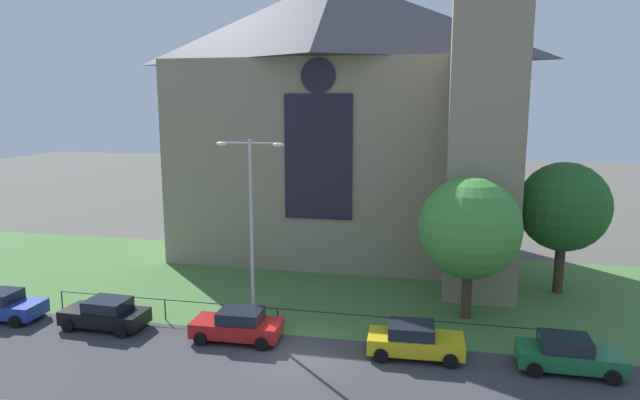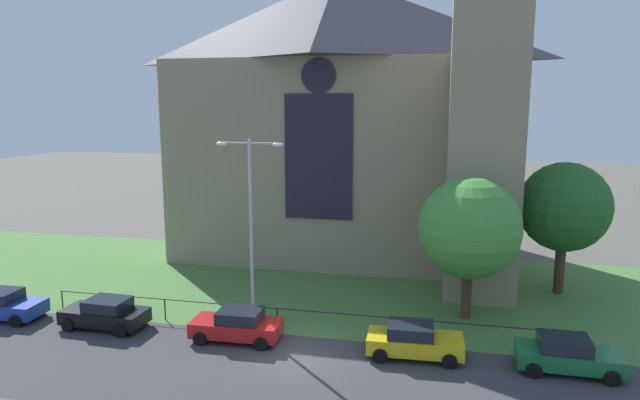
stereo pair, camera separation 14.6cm
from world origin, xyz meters
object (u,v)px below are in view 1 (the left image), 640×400
(tree_right_far, at_px, (564,207))
(tree_right_near, at_px, (470,228))
(streetlamp_near, at_px, (251,213))
(parked_car_green, at_px, (568,354))
(church_building, at_px, (345,115))
(parked_car_black, at_px, (106,314))
(parked_car_yellow, at_px, (415,340))
(parked_car_red, at_px, (238,325))
(parked_car_blue, at_px, (1,305))

(tree_right_far, xyz_separation_m, tree_right_near, (-5.52, -5.20, -0.36))
(streetlamp_near, xyz_separation_m, parked_car_green, (14.35, -1.49, -5.16))
(church_building, distance_m, parked_car_black, 21.19)
(church_building, relative_size, parked_car_black, 6.11)
(parked_car_yellow, distance_m, parked_car_green, 6.36)
(streetlamp_near, bearing_deg, parked_car_red, -101.06)
(streetlamp_near, distance_m, parked_car_black, 9.02)
(parked_car_blue, bearing_deg, church_building, 45.83)
(church_building, height_order, parked_car_red, church_building)
(parked_car_blue, height_order, parked_car_yellow, same)
(parked_car_black, bearing_deg, parked_car_yellow, -178.03)
(tree_right_near, relative_size, parked_car_blue, 1.75)
(streetlamp_near, bearing_deg, parked_car_black, -168.45)
(church_building, relative_size, parked_car_yellow, 6.09)
(tree_right_near, bearing_deg, tree_right_far, 43.26)
(parked_car_red, bearing_deg, church_building, -99.54)
(parked_car_blue, bearing_deg, tree_right_far, 18.16)
(tree_right_far, xyz_separation_m, parked_car_red, (-16.23, -10.38, -4.42))
(parked_car_blue, bearing_deg, parked_car_red, -1.19)
(tree_right_near, xyz_separation_m, parked_car_black, (-17.68, -5.20, -4.06))
(tree_right_far, distance_m, streetlamp_near, 18.29)
(parked_car_yellow, bearing_deg, church_building, 107.79)
(tree_right_far, height_order, parked_car_red, tree_right_far)
(church_building, distance_m, tree_right_near, 15.13)
(streetlamp_near, height_order, parked_car_blue, streetlamp_near)
(streetlamp_near, xyz_separation_m, parked_car_yellow, (8.00, -1.43, -5.16))
(parked_car_green, bearing_deg, parked_car_yellow, -179.71)
(tree_right_near, height_order, streetlamp_near, streetlamp_near)
(church_building, height_order, parked_car_blue, church_building)
(tree_right_far, relative_size, streetlamp_near, 0.82)
(parked_car_blue, xyz_separation_m, parked_car_red, (12.97, 0.08, 0.00))
(parked_car_red, distance_m, parked_car_yellow, 8.28)
(tree_right_far, distance_m, parked_car_green, 11.42)
(parked_car_yellow, bearing_deg, parked_car_black, 177.95)
(streetlamp_near, relative_size, parked_car_black, 2.22)
(tree_right_far, xyz_separation_m, parked_car_yellow, (-7.95, -10.35, -4.42))
(church_building, relative_size, parked_car_blue, 6.12)
(parked_car_black, bearing_deg, parked_car_red, -178.04)
(tree_right_far, bearing_deg, parked_car_green, -98.73)
(parked_car_red, height_order, parked_car_yellow, same)
(tree_right_near, xyz_separation_m, parked_car_blue, (-23.68, -5.25, -4.06))
(church_building, height_order, tree_right_near, church_building)
(church_building, bearing_deg, tree_right_far, -23.65)
(parked_car_green, bearing_deg, church_building, 127.62)
(parked_car_blue, relative_size, parked_car_green, 1.01)
(tree_right_far, bearing_deg, parked_car_blue, -160.31)
(parked_car_black, bearing_deg, church_building, -117.47)
(tree_right_far, relative_size, parked_car_red, 1.83)
(tree_right_far, xyz_separation_m, parked_car_black, (-23.20, -10.40, -4.42))
(tree_right_near, bearing_deg, parked_car_blue, -167.49)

